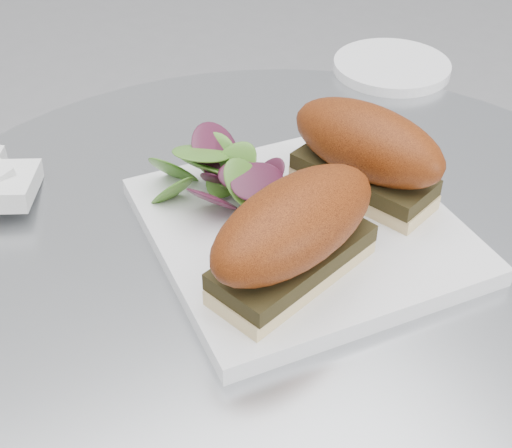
{
  "coord_description": "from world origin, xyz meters",
  "views": [
    {
      "loc": [
        -0.22,
        -0.35,
        1.1
      ],
      "look_at": [
        -0.02,
        0.02,
        0.77
      ],
      "focal_mm": 50.0,
      "sensor_mm": 36.0,
      "label": 1
    }
  ],
  "objects": [
    {
      "name": "saucer",
      "position": [
        0.28,
        0.24,
        0.74
      ],
      "size": [
        0.13,
        0.13,
        0.01
      ],
      "primitive_type": "cylinder",
      "color": "silver",
      "rests_on": "table"
    },
    {
      "name": "sandwich_left",
      "position": [
        -0.01,
        -0.02,
        0.79
      ],
      "size": [
        0.16,
        0.11,
        0.08
      ],
      "rotation": [
        0.0,
        0.0,
        0.3
      ],
      "color": "#DBC189",
      "rests_on": "plate"
    },
    {
      "name": "plate",
      "position": [
        0.03,
        0.03,
        0.74
      ],
      "size": [
        0.25,
        0.25,
        0.02
      ],
      "primitive_type": "cube",
      "rotation": [
        0.0,
        0.0,
        -0.08
      ],
      "color": "silver",
      "rests_on": "table"
    },
    {
      "name": "sandwich_right",
      "position": [
        0.09,
        0.04,
        0.79
      ],
      "size": [
        0.11,
        0.15,
        0.08
      ],
      "rotation": [
        0.0,
        0.0,
        -1.23
      ],
      "color": "#DBC189",
      "rests_on": "plate"
    },
    {
      "name": "salad",
      "position": [
        -0.02,
        0.1,
        0.77
      ],
      "size": [
        0.11,
        0.11,
        0.05
      ],
      "primitive_type": null,
      "color": "#57872C",
      "rests_on": "plate"
    }
  ]
}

